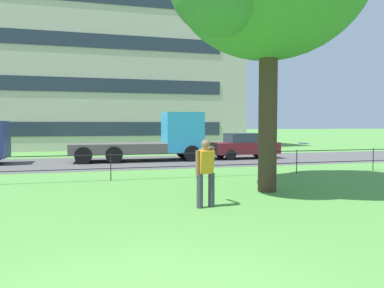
% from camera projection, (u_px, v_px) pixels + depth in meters
% --- Properties ---
extents(street_strip, '(80.00, 7.19, 0.01)m').
position_uv_depth(street_strip, '(106.00, 163.00, 19.64)').
color(street_strip, '#565454').
rests_on(street_strip, ground).
extents(park_fence, '(30.52, 0.04, 1.00)m').
position_uv_depth(park_fence, '(111.00, 162.00, 13.37)').
color(park_fence, black).
rests_on(park_fence, ground).
extents(person_thrower, '(0.51, 0.83, 1.69)m').
position_uv_depth(person_thrower, '(205.00, 171.00, 9.04)').
color(person_thrower, '#383842').
rests_on(person_thrower, ground).
extents(frisbee, '(0.31, 0.31, 0.04)m').
position_uv_depth(frisbee, '(304.00, 143.00, 10.00)').
color(frisbee, purple).
extents(flatbed_truck_left, '(7.34, 2.54, 2.75)m').
position_uv_depth(flatbed_truck_left, '(157.00, 139.00, 20.87)').
color(flatbed_truck_left, '#2D99D1').
rests_on(flatbed_truck_left, ground).
extents(car_maroon_far_right, '(4.06, 1.92, 1.54)m').
position_uv_depth(car_maroon_far_right, '(244.00, 146.00, 22.08)').
color(car_maroon_far_right, maroon).
rests_on(car_maroon_far_right, ground).
extents(apartment_building_background, '(31.48, 12.33, 14.05)m').
position_uv_depth(apartment_building_background, '(62.00, 70.00, 33.38)').
color(apartment_building_background, beige).
rests_on(apartment_building_background, ground).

